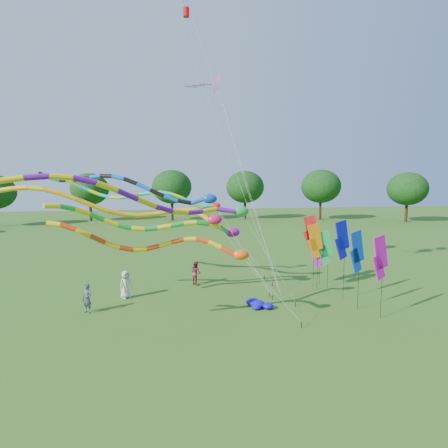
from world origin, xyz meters
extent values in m
plane|color=#315D18|center=(0.00, 0.00, 0.00)|extent=(160.00, 160.00, 0.00)
cylinder|color=#382314|center=(37.66, 41.62, 1.24)|extent=(0.50, 0.50, 2.49)
ellipsoid|color=#0E340E|center=(37.66, 41.62, 4.49)|extent=(5.25, 5.25, 4.46)
cylinder|color=#382314|center=(26.79, 52.27, 1.55)|extent=(0.50, 0.50, 3.10)
ellipsoid|color=#0E340E|center=(26.79, 52.27, 5.60)|extent=(6.55, 6.55, 5.57)
cylinder|color=#382314|center=(11.70, 54.40, 1.16)|extent=(0.50, 0.50, 2.32)
ellipsoid|color=#0E340E|center=(11.70, 54.40, 4.19)|extent=(4.90, 4.90, 4.17)
cylinder|color=#382314|center=(-2.62, 52.41, 1.54)|extent=(0.50, 0.50, 3.08)
ellipsoid|color=#0E340E|center=(-2.62, 52.41, 5.57)|extent=(6.51, 6.51, 5.53)
cylinder|color=#382314|center=(-17.80, 55.24, 1.14)|extent=(0.50, 0.50, 2.28)
ellipsoid|color=#0E340E|center=(-17.80, 55.24, 4.11)|extent=(4.81, 4.81, 4.09)
cylinder|color=#382314|center=(-29.10, 45.04, 1.38)|extent=(0.50, 0.50, 2.77)
ellipsoid|color=#0E340E|center=(-29.10, 45.04, 5.00)|extent=(5.84, 5.84, 4.97)
cylinder|color=black|center=(2.14, -0.33, 0.15)|extent=(0.05, 0.05, 0.30)
cylinder|color=silver|center=(0.55, -0.26, 2.09)|extent=(0.02, 0.02, 4.81)
ellipsoid|color=#FF570D|center=(-1.03, -0.18, 3.90)|extent=(0.81, 0.52, 0.52)
cylinder|color=red|center=(-1.67, -0.05, 4.07)|extent=(0.24, 0.24, 0.73)
cylinder|color=#FFB90D|center=(-2.27, 0.16, 4.38)|extent=(0.24, 0.24, 0.68)
cylinder|color=red|center=(-2.86, 0.33, 4.58)|extent=(0.24, 0.24, 0.63)
cylinder|color=#FFB90D|center=(-3.46, 0.45, 4.64)|extent=(0.24, 0.24, 0.61)
cylinder|color=red|center=(-4.07, 0.50, 4.56)|extent=(0.24, 0.24, 0.62)
cylinder|color=#FFB90D|center=(-4.67, 0.49, 4.42)|extent=(0.24, 0.24, 0.63)
cylinder|color=red|center=(-5.28, 0.41, 4.28)|extent=(0.24, 0.24, 0.63)
cylinder|color=#FFB90D|center=(-5.89, 0.28, 4.23)|extent=(0.24, 0.24, 0.63)
cylinder|color=red|center=(-6.51, 0.13, 4.31)|extent=(0.24, 0.24, 0.65)
cylinder|color=#FFB90D|center=(-7.12, -0.04, 4.53)|extent=(0.24, 0.24, 0.69)
cylinder|color=red|center=(-7.73, -0.18, 4.85)|extent=(0.24, 0.24, 0.71)
cylinder|color=#FFB90D|center=(-8.34, -0.29, 5.18)|extent=(0.24, 0.24, 0.69)
cylinder|color=red|center=(-8.95, -0.34, 5.45)|extent=(0.24, 0.24, 0.65)
cylinder|color=#FFB90D|center=(-9.55, -0.32, 5.61)|extent=(0.24, 0.24, 0.61)
cylinder|color=black|center=(2.01, 4.95, 0.15)|extent=(0.05, 0.05, 0.30)
cylinder|color=silver|center=(0.22, 4.98, 2.69)|extent=(0.02, 0.02, 6.00)
ellipsoid|color=#D9184A|center=(-1.57, 5.00, 5.09)|extent=(0.93, 0.60, 0.60)
cylinder|color=orange|center=(-2.35, 5.28, 5.38)|extent=(0.27, 0.27, 1.15)
cylinder|color=#DFB20B|center=(-3.20, 5.56, 5.67)|extent=(0.27, 0.27, 0.85)
cylinder|color=orange|center=(-4.05, 5.57, 5.62)|extent=(0.27, 0.27, 0.86)
cylinder|color=#DFB20B|center=(-4.90, 5.50, 5.51)|extent=(0.27, 0.27, 0.87)
cylinder|color=orange|center=(-5.76, 5.38, 5.43)|extent=(0.27, 0.27, 0.87)
cylinder|color=#DFB20B|center=(-6.61, 5.22, 5.45)|extent=(0.27, 0.27, 0.88)
cylinder|color=orange|center=(-7.47, 5.04, 5.61)|extent=(0.27, 0.27, 0.90)
cylinder|color=#DFB20B|center=(-8.32, 4.86, 5.89)|extent=(0.27, 0.27, 0.94)
cylinder|color=orange|center=(-9.18, 4.72, 6.26)|extent=(0.27, 0.27, 0.95)
cylinder|color=#DFB20B|center=(-10.03, 4.63, 6.63)|extent=(0.27, 0.27, 0.92)
cylinder|color=orange|center=(-10.88, 4.60, 6.92)|extent=(0.27, 0.27, 0.88)
cylinder|color=#DFB20B|center=(-11.74, 4.63, 7.08)|extent=(0.27, 0.27, 0.86)
cylinder|color=orange|center=(-12.59, 4.74, 7.09)|extent=(0.27, 0.27, 0.86)
cylinder|color=#DFB20B|center=(-13.44, 4.90, 7.00)|extent=(0.27, 0.27, 0.88)
cylinder|color=black|center=(3.00, 2.84, 0.15)|extent=(0.05, 0.05, 0.30)
cylinder|color=silver|center=(1.17, 2.21, 3.09)|extent=(0.02, 0.02, 6.81)
ellipsoid|color=green|center=(-0.66, 1.59, 5.89)|extent=(0.86, 0.55, 0.55)
cylinder|color=#660D98|center=(-1.48, 1.55, 5.96)|extent=(0.25, 0.25, 1.01)
cylinder|color=#DFBB0B|center=(-2.37, 1.41, 5.98)|extent=(0.25, 0.25, 0.90)
cylinder|color=#660D98|center=(-3.16, 0.98, 5.93)|extent=(0.25, 0.25, 0.90)
cylinder|color=#DFBB0B|center=(-3.94, 0.51, 5.98)|extent=(0.25, 0.25, 0.92)
cylinder|color=#660D98|center=(-4.72, 0.04, 6.18)|extent=(0.25, 0.25, 0.95)
cylinder|color=#DFBB0B|center=(-5.50, -0.41, 6.50)|extent=(0.25, 0.25, 0.97)
cylinder|color=#660D98|center=(-6.30, -0.82, 6.89)|extent=(0.25, 0.25, 0.98)
cylinder|color=#DFBB0B|center=(-7.11, -1.18, 7.25)|extent=(0.25, 0.25, 0.95)
cylinder|color=#660D98|center=(-7.95, -1.48, 7.53)|extent=(0.25, 0.25, 0.91)
cylinder|color=#DFBB0B|center=(-8.81, -1.71, 7.66)|extent=(0.25, 0.25, 0.89)
cylinder|color=#660D98|center=(-9.69, -1.88, 7.66)|extent=(0.25, 0.25, 0.90)
cylinder|color=#DFBB0B|center=(-10.58, -2.01, 7.56)|extent=(0.25, 0.25, 0.92)
cylinder|color=black|center=(2.01, 4.31, 0.15)|extent=(0.05, 0.05, 0.30)
cylinder|color=silver|center=(0.11, 4.99, 3.32)|extent=(0.02, 0.02, 7.30)
ellipsoid|color=#0B3FA5|center=(-1.78, 5.66, 6.36)|extent=(0.94, 0.60, 0.60)
cylinder|color=blue|center=(-2.51, 5.95, 6.22)|extent=(0.27, 0.27, 0.90)
cylinder|color=black|center=(-3.33, 6.16, 6.15)|extent=(0.27, 0.27, 0.89)
cylinder|color=blue|center=(-4.20, 6.27, 6.38)|extent=(0.27, 0.27, 0.92)
cylinder|color=black|center=(-5.05, 6.41, 6.72)|extent=(0.27, 0.27, 0.94)
cylinder|color=blue|center=(-5.89, 6.60, 7.11)|extent=(0.27, 0.27, 0.94)
cylinder|color=black|center=(-6.71, 6.85, 7.46)|extent=(0.27, 0.27, 0.91)
cylinder|color=blue|center=(-7.50, 7.16, 7.70)|extent=(0.27, 0.27, 0.87)
cylinder|color=black|center=(-8.27, 7.53, 7.80)|extent=(0.27, 0.27, 0.86)
cylinder|color=blue|center=(-9.02, 7.96, 7.77)|extent=(0.27, 0.27, 0.87)
cylinder|color=black|center=(-9.76, 8.42, 7.66)|extent=(0.27, 0.27, 0.88)
cylinder|color=blue|center=(-10.50, 8.89, 7.55)|extent=(0.27, 0.27, 0.88)
cylinder|color=black|center=(-11.24, 9.34, 7.52)|extent=(0.27, 0.27, 0.87)
cylinder|color=blue|center=(-11.99, 9.76, 7.62)|extent=(0.27, 0.27, 0.88)
cylinder|color=black|center=(-12.77, 10.14, 7.86)|extent=(0.27, 0.27, 0.91)
cylinder|color=black|center=(2.83, 9.05, 0.15)|extent=(0.05, 0.05, 0.30)
cylinder|color=silver|center=(0.94, 8.98, 2.99)|extent=(0.02, 0.02, 6.61)
ellipsoid|color=red|center=(-0.96, 8.91, 5.69)|extent=(0.80, 0.51, 0.51)
cylinder|color=#0DE0CD|center=(-1.65, 8.68, 5.64)|extent=(0.23, 0.23, 0.81)
cylinder|color=#DDF60C|center=(-2.34, 8.40, 5.78)|extent=(0.23, 0.23, 0.80)
cylinder|color=#0DE0CD|center=(-3.04, 8.30, 6.14)|extent=(0.23, 0.23, 0.79)
cylinder|color=#DDF60C|center=(-3.73, 8.27, 6.46)|extent=(0.23, 0.23, 0.75)
cylinder|color=#0DE0CD|center=(-4.44, 8.30, 6.65)|extent=(0.23, 0.23, 0.72)
cylinder|color=#DDF60C|center=(-5.14, 8.40, 6.69)|extent=(0.23, 0.23, 0.72)
cylinder|color=#0DE0CD|center=(-5.84, 8.54, 6.62)|extent=(0.23, 0.23, 0.73)
cylinder|color=#DDF60C|center=(-6.55, 8.71, 6.48)|extent=(0.23, 0.23, 0.74)
cylinder|color=#0DE0CD|center=(-7.25, 8.87, 6.37)|extent=(0.23, 0.23, 0.73)
cylinder|color=#DDF60C|center=(-7.96, 9.01, 6.34)|extent=(0.23, 0.23, 0.72)
cylinder|color=#0DE0CD|center=(-8.66, 9.10, 6.46)|extent=(0.23, 0.23, 0.73)
cylinder|color=#DDF60C|center=(-9.36, 9.14, 6.70)|extent=(0.23, 0.23, 0.76)
cylinder|color=#0DE0CD|center=(-10.06, 9.10, 7.04)|extent=(0.23, 0.23, 0.79)
cylinder|color=#DDF60C|center=(-10.76, 9.00, 7.38)|extent=(0.23, 0.23, 0.78)
cylinder|color=black|center=(2.93, 7.23, 0.15)|extent=(0.05, 0.05, 0.30)
cylinder|color=silver|center=(1.37, 6.80, 2.19)|extent=(0.02, 0.02, 5.00)
ellipsoid|color=#960D95|center=(-0.19, 6.37, 4.10)|extent=(1.02, 0.66, 0.66)
cylinder|color=green|center=(-0.83, 5.91, 4.32)|extent=(0.30, 0.30, 1.05)
cylinder|color=yellow|center=(-1.51, 5.47, 4.68)|extent=(0.30, 0.30, 0.82)
cylinder|color=green|center=(-2.28, 5.36, 4.85)|extent=(0.30, 0.30, 0.79)
cylinder|color=yellow|center=(-3.07, 5.29, 4.89)|extent=(0.30, 0.30, 0.80)
cylinder|color=green|center=(-3.87, 5.26, 4.81)|extent=(0.30, 0.30, 0.81)
cylinder|color=yellow|center=(-4.67, 5.24, 4.68)|extent=(0.30, 0.30, 0.81)
cylinder|color=green|center=(-5.46, 5.20, 4.60)|extent=(0.30, 0.30, 0.79)
cylinder|color=yellow|center=(-6.25, 5.14, 4.62)|extent=(0.30, 0.30, 0.79)
cylinder|color=green|center=(-7.02, 5.01, 4.78)|extent=(0.30, 0.30, 0.81)
cylinder|color=yellow|center=(-7.77, 4.83, 5.07)|extent=(0.30, 0.30, 0.85)
cylinder|color=green|center=(-8.51, 4.58, 5.42)|extent=(0.30, 0.30, 0.86)
cylinder|color=yellow|center=(-9.23, 4.27, 5.77)|extent=(0.30, 0.30, 0.85)
cylinder|color=green|center=(-9.93, 3.91, 6.03)|extent=(0.30, 0.30, 0.82)
cylinder|color=yellow|center=(-10.63, 3.52, 6.15)|extent=(0.30, 0.30, 0.80)
cylinder|color=black|center=(2.50, 4.00, 0.15)|extent=(0.04, 0.04, 0.30)
cylinder|color=silver|center=(-0.41, 4.29, 9.18)|extent=(0.01, 0.01, 18.71)
cylinder|color=red|center=(-3.22, 4.58, 16.97)|extent=(0.36, 0.36, 0.50)
cylinder|color=black|center=(2.50, 4.00, 0.15)|extent=(0.04, 0.04, 0.30)
cylinder|color=silver|center=(-1.76, 3.35, 10.96)|extent=(0.01, 0.01, 23.00)
cylinder|color=black|center=(2.50, 4.00, 0.15)|extent=(0.04, 0.04, 0.30)
cylinder|color=silver|center=(0.88, 6.92, 7.42)|extent=(0.01, 0.01, 15.74)
cone|color=purple|center=(-0.75, 9.83, 14.55)|extent=(1.50, 1.60, 1.55)
cube|color=purple|center=(-1.45, 9.83, 14.40)|extent=(0.90, 0.12, 0.04)
cube|color=purple|center=(-2.00, 9.83, 14.28)|extent=(0.90, 0.12, 0.04)
cube|color=purple|center=(-2.55, 9.83, 14.16)|extent=(0.90, 0.12, 0.04)
cylinder|color=black|center=(6.41, 7.12, 1.70)|extent=(0.02, 0.02, 3.40)
cube|color=#B01ACA|center=(6.20, 7.18, 2.80)|extent=(1.14, 0.37, 1.93)
cube|color=#B01ACA|center=(6.12, 7.20, 2.00)|extent=(0.99, 0.33, 1.51)
cylinder|color=black|center=(6.44, 3.59, 2.37)|extent=(0.02, 0.02, 4.74)
cube|color=#0C0EAF|center=(6.23, 3.54, 4.14)|extent=(1.14, 0.37, 1.93)
cube|color=#0C0EAF|center=(6.15, 3.52, 3.34)|extent=(0.99, 0.33, 1.51)
cylinder|color=black|center=(6.92, 0.24, 2.15)|extent=(0.02, 0.02, 4.30)
cube|color=#DF0CAE|center=(6.71, 0.18, 3.70)|extent=(1.13, 0.42, 1.93)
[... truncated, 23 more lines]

